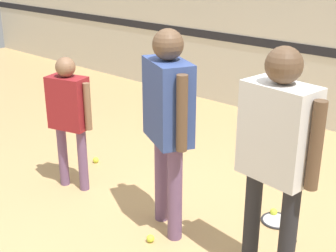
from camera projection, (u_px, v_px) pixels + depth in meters
ground_plane at (147, 226)px, 4.06m from camera, size 16.00×16.00×0.00m
wall_back at (331, 6)px, 5.77m from camera, size 16.00×0.07×3.20m
person_instructor at (168, 112)px, 3.67m from camera, size 0.59×0.45×1.71m
person_student_left at (69, 110)px, 4.45m from camera, size 0.49×0.30×1.33m
person_student_right at (277, 144)px, 3.07m from camera, size 0.64×0.32×1.71m
racket_spare_on_floor at (278, 222)px, 4.11m from camera, size 0.48×0.38×0.03m
tennis_ball_near_instructor at (150, 238)px, 3.84m from camera, size 0.07×0.07×0.07m
tennis_ball_by_spare_racket at (274, 212)px, 4.22m from camera, size 0.07×0.07×0.07m
tennis_ball_stray_left at (96, 160)px, 5.25m from camera, size 0.07×0.07×0.07m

